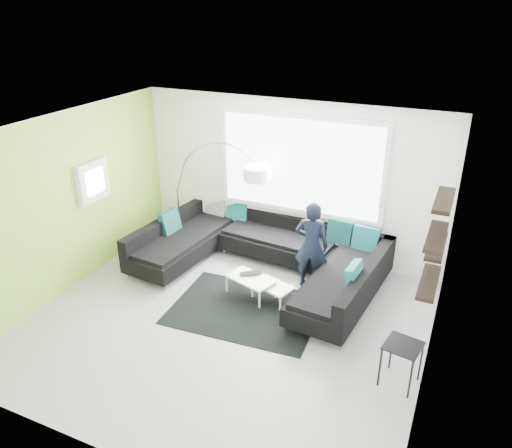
# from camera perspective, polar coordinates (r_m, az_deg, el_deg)

# --- Properties ---
(ground) EXTENTS (5.50, 5.50, 0.00)m
(ground) POSITION_cam_1_polar(r_m,az_deg,el_deg) (7.40, -3.49, -11.29)
(ground) COLOR gray
(ground) RESTS_ON ground
(room_shell) EXTENTS (5.54, 5.04, 2.82)m
(room_shell) POSITION_cam_1_polar(r_m,az_deg,el_deg) (6.65, -2.78, 2.31)
(room_shell) COLOR white
(room_shell) RESTS_ON ground
(sectional_sofa) EXTENTS (4.11, 2.77, 0.84)m
(sectional_sofa) POSITION_cam_1_polar(r_m,az_deg,el_deg) (8.31, 0.22, -3.84)
(sectional_sofa) COLOR black
(sectional_sofa) RESTS_ON ground
(rug) EXTENTS (2.28, 1.72, 0.01)m
(rug) POSITION_cam_1_polar(r_m,az_deg,el_deg) (7.67, -1.21, -9.74)
(rug) COLOR black
(rug) RESTS_ON ground
(coffee_table) EXTENTS (1.07, 0.81, 0.31)m
(coffee_table) POSITION_cam_1_polar(r_m,az_deg,el_deg) (7.87, 0.64, -7.42)
(coffee_table) COLOR white
(coffee_table) RESTS_ON ground
(arc_lamp) EXTENTS (2.01, 0.92, 2.08)m
(arc_lamp) POSITION_cam_1_polar(r_m,az_deg,el_deg) (9.43, -9.00, 3.90)
(arc_lamp) COLOR white
(arc_lamp) RESTS_ON ground
(side_table) EXTENTS (0.48, 0.48, 0.57)m
(side_table) POSITION_cam_1_polar(r_m,az_deg,el_deg) (6.50, 16.19, -15.11)
(side_table) COLOR black
(side_table) RESTS_ON ground
(person) EXTENTS (0.60, 0.45, 1.47)m
(person) POSITION_cam_1_polar(r_m,az_deg,el_deg) (7.94, 6.36, -2.45)
(person) COLOR black
(person) RESTS_ON ground
(laptop) EXTENTS (0.55, 0.55, 0.03)m
(laptop) POSITION_cam_1_polar(r_m,az_deg,el_deg) (7.90, -0.56, -5.85)
(laptop) COLOR black
(laptop) RESTS_ON coffee_table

